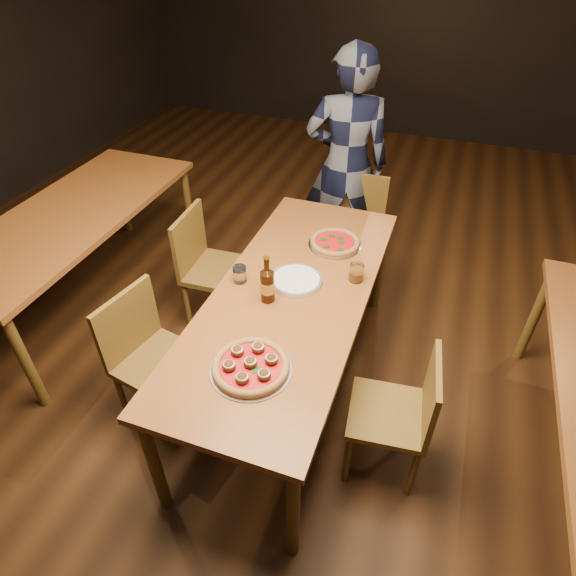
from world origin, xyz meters
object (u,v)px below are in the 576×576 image
(table_left, at_px, (72,222))
(plate_stack, at_px, (296,280))
(water_glass, at_px, (240,274))
(diner, at_px, (346,165))
(pizza_meatball, at_px, (251,366))
(chair_end, at_px, (353,234))
(chair_main_nw, at_px, (160,362))
(pizza_margherita, at_px, (335,242))
(table_main, at_px, (291,303))
(chair_main_sw, at_px, (219,270))
(beer_bottle, at_px, (267,286))
(chair_main_e, at_px, (388,413))
(amber_glass, at_px, (356,272))

(table_left, relative_size, plate_stack, 7.08)
(water_glass, distance_m, diner, 1.45)
(pizza_meatball, bearing_deg, chair_end, 87.78)
(chair_main_nw, distance_m, pizza_margherita, 1.24)
(table_main, xyz_separation_m, pizza_margherita, (0.10, 0.52, 0.09))
(chair_main_sw, distance_m, diner, 1.25)
(beer_bottle, relative_size, diner, 0.16)
(chair_main_e, bearing_deg, chair_main_nw, -91.35)
(pizza_margherita, height_order, plate_stack, pizza_margherita)
(diner, bearing_deg, plate_stack, 77.29)
(plate_stack, distance_m, water_glass, 0.31)
(diner, bearing_deg, chair_main_nw, 58.78)
(table_main, height_order, amber_glass, amber_glass)
(chair_end, relative_size, pizza_margherita, 2.69)
(pizza_meatball, height_order, amber_glass, amber_glass)
(chair_main_nw, distance_m, beer_bottle, 0.74)
(chair_main_sw, relative_size, plate_stack, 3.13)
(table_left, distance_m, water_glass, 1.44)
(amber_glass, bearing_deg, chair_main_sw, 168.68)
(chair_end, distance_m, pizza_meatball, 1.79)
(chair_main_sw, relative_size, pizza_meatball, 2.39)
(table_left, xyz_separation_m, chair_main_sw, (1.03, 0.12, -0.24))
(beer_bottle, bearing_deg, chair_main_sw, 137.90)
(chair_main_e, height_order, diner, diner)
(chair_main_e, relative_size, pizza_margherita, 2.51)
(chair_main_e, height_order, pizza_margherita, chair_main_e)
(table_left, xyz_separation_m, chair_main_nw, (1.10, -0.74, -0.24))
(chair_main_nw, xyz_separation_m, chair_main_sw, (-0.07, 0.86, 0.01))
(table_main, bearing_deg, chair_main_e, -27.94)
(table_left, bearing_deg, chair_main_e, -15.21)
(plate_stack, bearing_deg, table_left, 173.08)
(table_left, bearing_deg, beer_bottle, -13.88)
(amber_glass, bearing_deg, chair_end, 103.04)
(pizza_meatball, bearing_deg, table_main, 91.07)
(amber_glass, bearing_deg, water_glass, -159.47)
(chair_end, relative_size, diner, 0.51)
(chair_main_sw, height_order, amber_glass, chair_main_sw)
(chair_main_sw, height_order, water_glass, chair_main_sw)
(diner, bearing_deg, pizza_meatball, 76.87)
(pizza_meatball, height_order, pizza_margherita, pizza_meatball)
(chair_main_nw, xyz_separation_m, water_glass, (0.30, 0.44, 0.36))
(pizza_meatball, height_order, plate_stack, pizza_meatball)
(plate_stack, bearing_deg, chair_main_sw, 153.75)
(chair_main_sw, xyz_separation_m, diner, (0.60, 1.01, 0.41))
(chair_main_nw, bearing_deg, chair_main_e, -74.08)
(chair_main_nw, relative_size, water_glass, 9.23)
(chair_main_e, height_order, amber_glass, amber_glass)
(chair_main_e, distance_m, chair_end, 1.61)
(amber_glass, bearing_deg, chair_main_nw, -143.39)
(chair_main_e, relative_size, water_glass, 8.66)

